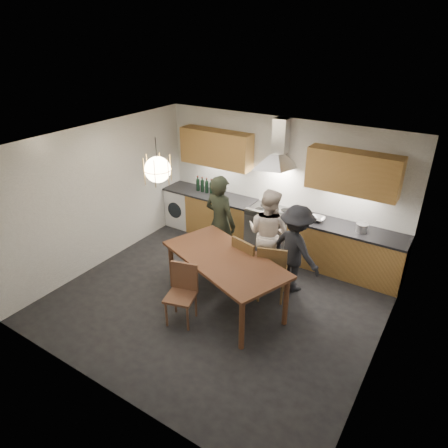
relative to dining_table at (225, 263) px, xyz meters
The scene contains 17 objects.
ground 0.78m from the dining_table, behind, with size 5.00×5.00×0.00m, color black.
room_shell 0.95m from the dining_table, behind, with size 5.02×4.52×2.61m.
counter_run 1.99m from the dining_table, 94.00° to the left, with size 5.00×0.62×0.90m.
range_stove 1.99m from the dining_table, 94.70° to the left, with size 0.90×0.60×0.92m.
wall_fixtures 2.36m from the dining_table, 94.43° to the left, with size 4.30×0.54×1.10m.
pendant_lamp 1.77m from the dining_table, behind, with size 0.43×0.43×0.70m.
dining_table is the anchor object (origin of this frame).
chair_back_left 0.78m from the dining_table, 127.80° to the left, with size 0.48×0.48×0.87m.
chair_back_mid 0.51m from the dining_table, 71.42° to the left, with size 0.57×0.57×1.04m.
chair_back_right 0.78m from the dining_table, 40.58° to the left, with size 0.59×0.59×1.03m.
chair_front 0.76m from the dining_table, 118.93° to the right, with size 0.52×0.52×0.93m.
person_left 1.17m from the dining_table, 126.46° to the left, with size 0.65×0.43×1.79m, color black.
person_mid 1.20m from the dining_table, 83.30° to the left, with size 0.79×0.62×1.62m, color silver.
person_right 1.25m from the dining_table, 53.41° to the left, with size 0.99×0.57×1.53m, color black.
mixing_bowl 2.09m from the dining_table, 69.10° to the left, with size 0.28×0.28×0.07m, color silver.
stock_pot 2.49m from the dining_table, 51.76° to the left, with size 0.20×0.20×0.14m, color #BCBCC0.
wine_bottles 2.60m from the dining_table, 129.80° to the left, with size 0.65×0.08×0.32m.
Camera 1 is at (2.97, -4.45, 4.07)m, focal length 32.00 mm.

